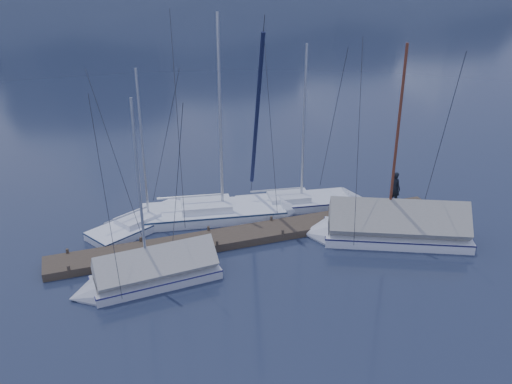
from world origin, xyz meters
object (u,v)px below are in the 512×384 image
Objects in this scene: sailboat_open_right at (310,202)px; sailboat_covered_near at (384,229)px; person at (395,188)px; sailboat_covered_far at (144,275)px; sailboat_open_left at (156,218)px; sailboat_open_mid at (234,212)px.

sailboat_open_right is 4.63m from sailboat_covered_near.
person is at bearing -26.95° from sailboat_open_right.
sailboat_covered_near reaches higher than sailboat_open_right.
sailboat_open_left is at bearing 75.53° from sailboat_covered_far.
sailboat_covered_near is at bearing -70.37° from sailboat_open_right.
sailboat_open_mid is 1.10× the size of sailboat_covered_near.
person is at bearing 11.62° from sailboat_covered_far.
sailboat_open_left is at bearing 169.72° from sailboat_open_mid.
person is (3.66, -1.86, 1.01)m from sailboat_open_right.
sailboat_covered_far reaches higher than person.
sailboat_open_mid is (3.67, -0.67, 0.04)m from sailboat_open_left.
sailboat_covered_far is (-9.01, -4.47, 0.24)m from sailboat_open_right.
person is (7.64, -2.00, 0.98)m from sailboat_open_mid.
sailboat_open_left is 0.91× the size of sailboat_open_right.
person is at bearing -14.69° from sailboat_open_mid.
person is (2.11, 2.49, 0.69)m from sailboat_covered_near.
sailboat_covered_far is at bearing -104.47° from sailboat_open_left.
sailboat_open_mid reaches higher than person.
sailboat_covered_far is (-5.03, -4.61, 0.21)m from sailboat_open_mid.
sailboat_open_right reaches higher than sailboat_covered_far.
sailboat_covered_near reaches higher than sailboat_covered_far.
sailboat_open_mid is at bearing 177.96° from sailboat_open_right.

